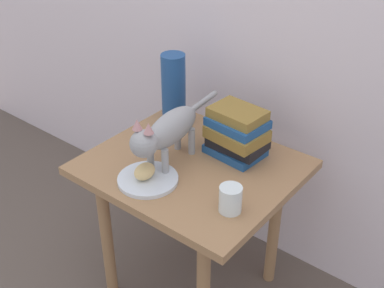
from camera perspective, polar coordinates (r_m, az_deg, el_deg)
ground_plane at (r=2.12m, az=0.00°, el=-15.64°), size 6.00×6.00×0.00m
side_table at (r=1.78m, az=0.00°, el=-4.70°), size 0.69×0.60×0.59m
plate at (r=1.65m, az=-5.02°, el=-4.02°), size 0.20×0.20×0.01m
bread_roll at (r=1.63m, az=-5.40°, el=-3.11°), size 0.07×0.09×0.05m
cat at (r=1.66m, az=-2.89°, el=1.46°), size 0.12×0.48×0.23m
book_stack at (r=1.74m, az=5.13°, el=1.23°), size 0.21×0.18×0.17m
green_vase at (r=1.93m, az=-2.11°, el=6.35°), size 0.09×0.09×0.27m
candle_jar at (r=1.51m, az=4.38°, el=-6.38°), size 0.07×0.07×0.08m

